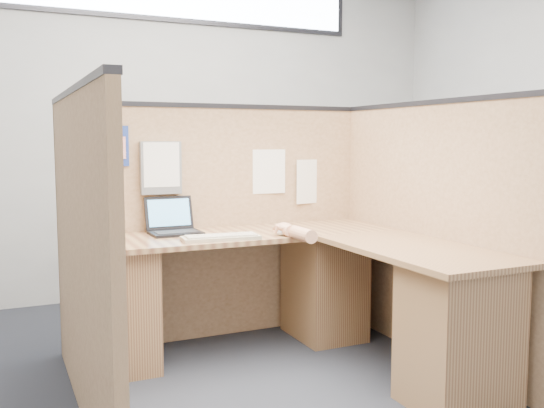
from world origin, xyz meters
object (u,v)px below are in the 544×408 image
l_desk (295,298)px  mouse (284,231)px  laptop (173,224)px  keyboard (221,237)px

l_desk → mouse: (0.02, 0.19, 0.36)m
l_desk → laptop: size_ratio=6.43×
l_desk → keyboard: (-0.37, 0.19, 0.35)m
keyboard → mouse: size_ratio=4.00×
laptop → keyboard: (0.18, -0.36, -0.04)m
l_desk → mouse: bearing=83.5°
keyboard → mouse: 0.40m
laptop → mouse: bearing=-33.2°
mouse → laptop: bearing=147.7°
laptop → mouse: laptop is taller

